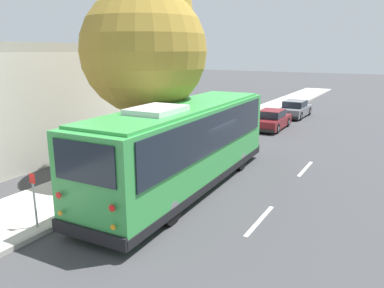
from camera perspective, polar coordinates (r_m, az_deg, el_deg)
The scene contains 12 objects.
ground_plane at distance 14.99m, azimuth 0.76°, elevation -5.89°, with size 160.00×160.00×0.00m, color #3D3D3F.
sidewalk_slab at distance 16.75m, azimuth -9.35°, elevation -3.65°, with size 80.00×3.10×0.15m, color beige.
curb_strip at distance 15.82m, azimuth -4.76°, elevation -4.56°, with size 80.00×0.14×0.15m, color #AAA69D.
shuttle_bus at distance 13.94m, azimuth -1.11°, elevation 0.31°, with size 10.77×3.06×3.36m.
parked_sedan_maroon at distance 25.60m, azimuth 12.05°, elevation 3.59°, with size 4.18×1.76×1.29m.
parked_sedan_gray at distance 30.75m, azimuth 15.41°, elevation 5.13°, with size 4.31×1.85×1.31m.
street_tree at distance 15.68m, azimuth -7.08°, elevation 15.07°, with size 5.07×5.07×8.23m.
sign_post_near at distance 11.66m, azimuth -22.88°, elevation -7.86°, with size 0.06×0.22×1.62m.
sign_post_far at distance 12.64m, azimuth -17.24°, elevation -6.49°, with size 0.06×0.22×1.28m.
fire_hydrant at distance 22.40m, azimuth 5.04°, elevation 2.26°, with size 0.22×0.22×0.81m.
lane_stripe_mid at distance 12.01m, azimuth 10.28°, elevation -11.37°, with size 2.40×0.14×0.01m, color silver.
lane_stripe_ahead at distance 17.44m, azimuth 16.89°, elevation -3.61°, with size 2.40×0.14×0.01m, color silver.
Camera 1 is at (-12.36, -6.77, 5.12)m, focal length 35.00 mm.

